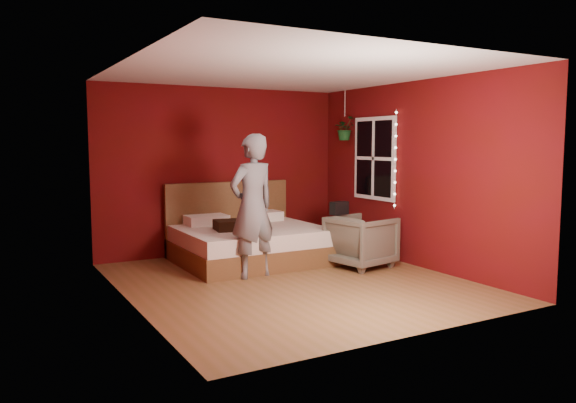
{
  "coord_description": "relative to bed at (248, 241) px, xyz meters",
  "views": [
    {
      "loc": [
        -3.42,
        -5.99,
        1.74
      ],
      "look_at": [
        0.16,
        0.4,
        0.97
      ],
      "focal_mm": 35.0,
      "sensor_mm": 36.0,
      "label": 1
    }
  ],
  "objects": [
    {
      "name": "room_walls",
      "position": [
        -0.06,
        -1.43,
        1.39
      ],
      "size": [
        4.04,
        4.54,
        2.62
      ],
      "color": "#5A090F",
      "rests_on": "ground"
    },
    {
      "name": "floor",
      "position": [
        -0.06,
        -1.43,
        -0.29
      ],
      "size": [
        4.5,
        4.5,
        0.0
      ],
      "primitive_type": "plane",
      "color": "brown",
      "rests_on": "ground"
    },
    {
      "name": "window",
      "position": [
        1.9,
        -0.53,
        1.21
      ],
      "size": [
        0.05,
        0.97,
        1.27
      ],
      "color": "white",
      "rests_on": "room_walls"
    },
    {
      "name": "person",
      "position": [
        -0.37,
        -0.93,
        0.63
      ],
      "size": [
        0.75,
        0.58,
        1.86
      ],
      "primitive_type": "imported",
      "rotation": [
        0.0,
        0.0,
        3.35
      ],
      "color": "slate",
      "rests_on": "ground"
    },
    {
      "name": "hanging_plant",
      "position": [
        1.82,
        0.15,
        1.68
      ],
      "size": [
        0.38,
        0.34,
        0.82
      ],
      "color": "silver",
      "rests_on": "room_walls"
    },
    {
      "name": "bed",
      "position": [
        0.0,
        0.0,
        0.0
      ],
      "size": [
        2.05,
        1.74,
        1.13
      ],
      "color": "brown",
      "rests_on": "ground"
    },
    {
      "name": "fairy_lights",
      "position": [
        1.88,
        -1.05,
        1.21
      ],
      "size": [
        0.04,
        0.04,
        1.45
      ],
      "color": "silver",
      "rests_on": "room_walls"
    },
    {
      "name": "handbag",
      "position": [
        1.02,
        -0.87,
        0.52
      ],
      "size": [
        0.27,
        0.16,
        0.18
      ],
      "primitive_type": "cube",
      "rotation": [
        0.0,
        0.0,
        0.14
      ],
      "color": "black",
      "rests_on": "armchair"
    },
    {
      "name": "throw_pillow",
      "position": [
        -0.37,
        -0.17,
        0.29
      ],
      "size": [
        0.45,
        0.45,
        0.14
      ],
      "primitive_type": "cube",
      "rotation": [
        0.0,
        0.0,
        -0.16
      ],
      "color": "#331E11",
      "rests_on": "bed"
    },
    {
      "name": "armchair",
      "position": [
        1.21,
        -1.14,
        0.07
      ],
      "size": [
        0.93,
        0.91,
        0.73
      ],
      "primitive_type": "imported",
      "rotation": [
        0.0,
        0.0,
        1.76
      ],
      "color": "#696352",
      "rests_on": "ground"
    }
  ]
}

